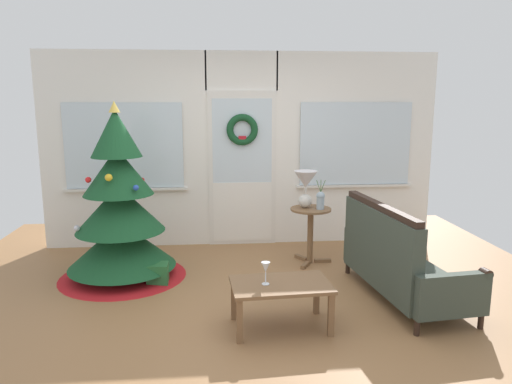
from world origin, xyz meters
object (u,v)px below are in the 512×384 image
(side_table, at_px, (310,224))
(gift_box, at_px, (158,274))
(flower_vase, at_px, (320,199))
(wine_glass, at_px, (266,268))
(christmas_tree, at_px, (120,218))
(coffee_table, at_px, (281,290))
(settee_sofa, at_px, (397,262))
(table_lamp, at_px, (306,184))

(side_table, xyz_separation_m, gift_box, (-1.75, -0.52, -0.37))
(flower_vase, relative_size, wine_glass, 1.79)
(christmas_tree, relative_size, coffee_table, 2.21)
(wine_glass, bearing_deg, christmas_tree, 136.37)
(settee_sofa, xyz_separation_m, side_table, (-0.63, 1.11, 0.10))
(side_table, height_order, coffee_table, side_table)
(side_table, relative_size, flower_vase, 1.92)
(table_lamp, relative_size, wine_glass, 2.26)
(christmas_tree, height_order, wine_glass, christmas_tree)
(settee_sofa, relative_size, wine_glass, 8.63)
(coffee_table, distance_m, wine_glass, 0.24)
(wine_glass, bearing_deg, table_lamp, 68.68)
(table_lamp, bearing_deg, coffee_table, -107.48)
(settee_sofa, bearing_deg, side_table, 119.67)
(settee_sofa, xyz_separation_m, table_lamp, (-0.69, 1.15, 0.58))
(side_table, xyz_separation_m, table_lamp, (-0.06, 0.04, 0.48))
(christmas_tree, height_order, settee_sofa, christmas_tree)
(coffee_table, height_order, wine_glass, wine_glass)
(christmas_tree, relative_size, wine_glass, 9.86)
(gift_box, bearing_deg, wine_glass, -47.34)
(christmas_tree, distance_m, gift_box, 0.74)
(settee_sofa, distance_m, table_lamp, 1.46)
(christmas_tree, xyz_separation_m, coffee_table, (1.57, -1.36, -0.33))
(settee_sofa, xyz_separation_m, wine_glass, (-1.35, -0.53, 0.17))
(table_lamp, bearing_deg, christmas_tree, -171.63)
(side_table, bearing_deg, coffee_table, -109.78)
(gift_box, bearing_deg, coffee_table, -43.45)
(side_table, height_order, wine_glass, side_table)
(flower_vase, bearing_deg, gift_box, -165.93)
(wine_glass, bearing_deg, coffee_table, 7.39)
(side_table, distance_m, coffee_table, 1.73)
(flower_vase, height_order, coffee_table, flower_vase)
(flower_vase, bearing_deg, table_lamp, 147.99)
(christmas_tree, distance_m, flower_vase, 2.27)
(christmas_tree, height_order, coffee_table, christmas_tree)
(settee_sofa, relative_size, side_table, 2.50)
(gift_box, bearing_deg, table_lamp, 18.45)
(settee_sofa, xyz_separation_m, coffee_table, (-1.22, -0.52, -0.03))
(table_lamp, height_order, wine_glass, table_lamp)
(christmas_tree, relative_size, table_lamp, 4.37)
(table_lamp, height_order, flower_vase, table_lamp)
(settee_sofa, distance_m, flower_vase, 1.25)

